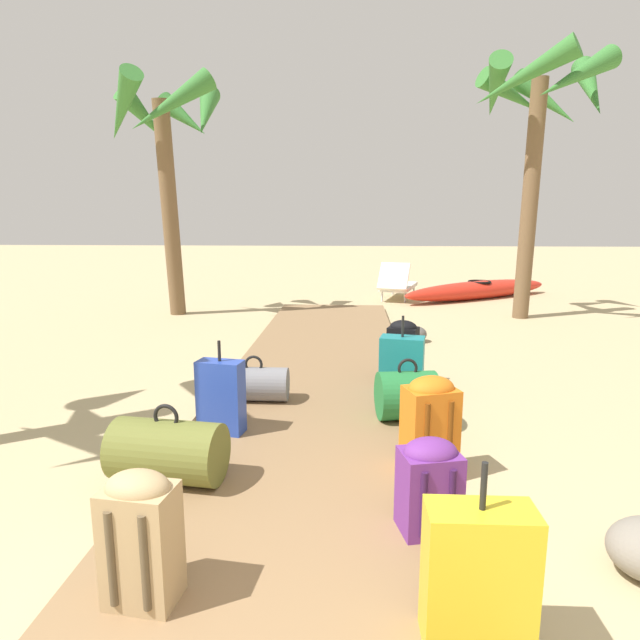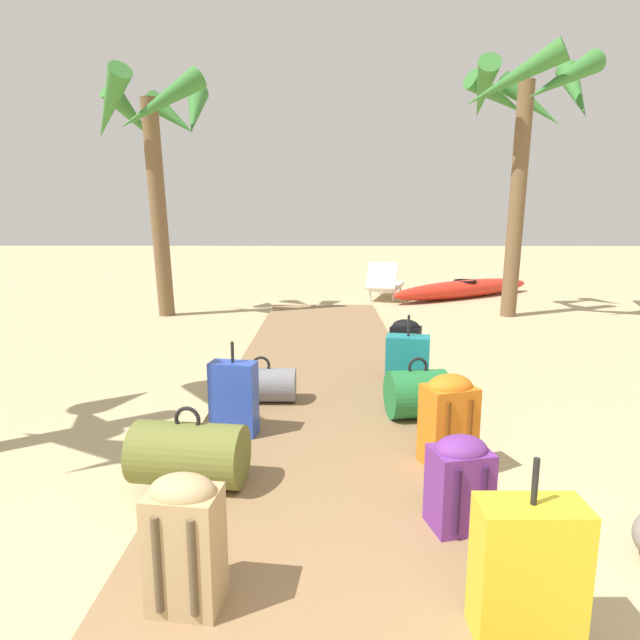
% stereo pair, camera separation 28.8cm
% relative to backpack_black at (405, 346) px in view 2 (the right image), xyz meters
% --- Properties ---
extents(ground_plane, '(60.00, 60.00, 0.00)m').
position_rel_backpack_black_xyz_m(ground_plane, '(-0.87, -0.71, -0.39)').
color(ground_plane, tan).
extents(boardwalk, '(1.89, 8.94, 0.08)m').
position_rel_backpack_black_xyz_m(boardwalk, '(-0.87, 0.18, -0.35)').
color(boardwalk, olive).
rests_on(boardwalk, ground).
extents(backpack_black, '(0.35, 0.29, 0.60)m').
position_rel_backpack_black_xyz_m(backpack_black, '(0.00, 0.00, 0.00)').
color(backpack_black, black).
rests_on(backpack_black, boardwalk).
extents(suitcase_yellow, '(0.41, 0.21, 0.74)m').
position_rel_backpack_black_xyz_m(suitcase_yellow, '(-0.05, -3.49, -0.03)').
color(suitcase_yellow, gold).
rests_on(suitcase_yellow, boardwalk).
extents(duffel_bag_olive, '(0.72, 0.47, 0.50)m').
position_rel_backpack_black_xyz_m(duffel_bag_olive, '(-1.66, -2.31, -0.12)').
color(duffel_bag_olive, olive).
rests_on(duffel_bag_olive, boardwalk).
extents(backpack_orange, '(0.38, 0.33, 0.62)m').
position_rel_backpack_black_xyz_m(backpack_orange, '(-0.01, -2.02, 0.01)').
color(backpack_orange, orange).
rests_on(backpack_orange, boardwalk).
extents(suitcase_teal, '(0.43, 0.30, 0.75)m').
position_rel_backpack_black_xyz_m(suitcase_teal, '(-0.06, -0.57, -0.04)').
color(suitcase_teal, '#197A7F').
rests_on(suitcase_teal, boardwalk).
extents(backpack_purple, '(0.34, 0.30, 0.51)m').
position_rel_backpack_black_xyz_m(backpack_purple, '(-0.12, -2.76, -0.05)').
color(backpack_purple, '#6B2D84').
rests_on(backpack_purple, boardwalk).
extents(duffel_bag_green, '(0.52, 0.46, 0.51)m').
position_rel_backpack_black_xyz_m(duffel_bag_green, '(-0.07, -1.17, -0.11)').
color(duffel_bag_green, '#237538').
rests_on(duffel_bag_green, boardwalk).
extents(backpack_tan, '(0.32, 0.26, 0.59)m').
position_rel_backpack_black_xyz_m(backpack_tan, '(-1.40, -3.35, -0.00)').
color(backpack_tan, tan).
rests_on(backpack_tan, boardwalk).
extents(duffel_bag_grey, '(0.61, 0.31, 0.42)m').
position_rel_backpack_black_xyz_m(duffel_bag_grey, '(-1.40, -0.80, -0.16)').
color(duffel_bag_grey, slate).
rests_on(duffel_bag_grey, boardwalk).
extents(suitcase_blue, '(0.37, 0.23, 0.72)m').
position_rel_backpack_black_xyz_m(suitcase_blue, '(-1.51, -1.53, -0.03)').
color(suitcase_blue, '#2847B7').
rests_on(suitcase_blue, boardwalk).
extents(palm_tree_far_right, '(2.25, 2.24, 4.32)m').
position_rel_backpack_black_xyz_m(palm_tree_far_right, '(2.44, 3.80, 2.99)').
color(palm_tree_far_right, brown).
rests_on(palm_tree_far_right, ground).
extents(palm_tree_far_left, '(2.13, 1.98, 4.00)m').
position_rel_backpack_black_xyz_m(palm_tree_far_left, '(-3.61, 3.70, 2.63)').
color(palm_tree_far_left, brown).
rests_on(palm_tree_far_left, ground).
extents(lounge_chair, '(0.99, 1.63, 0.81)m').
position_rel_backpack_black_xyz_m(lounge_chair, '(0.46, 5.99, -0.06)').
color(lounge_chair, white).
rests_on(lounge_chair, ground).
extents(kayak, '(3.73, 2.77, 0.39)m').
position_rel_backpack_black_xyz_m(kayak, '(2.22, 6.18, -0.20)').
color(kayak, red).
rests_on(kayak, ground).
extents(rock_right_near, '(0.32, 0.31, 0.22)m').
position_rel_backpack_black_xyz_m(rock_right_near, '(0.36, 1.96, -0.28)').
color(rock_right_near, '#5B5651').
rests_on(rock_right_near, ground).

